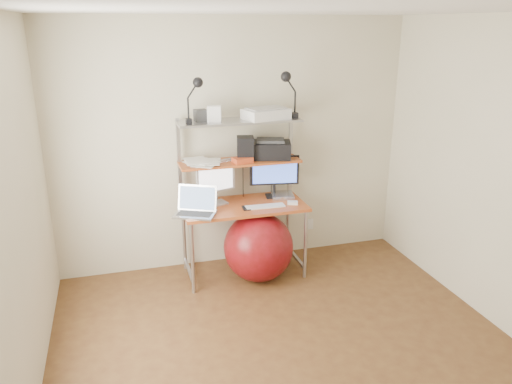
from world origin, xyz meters
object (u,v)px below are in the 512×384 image
laptop (196,208)px  printer (270,149)px  monitor_silver (216,179)px  exercise_ball (258,247)px  monitor_black (274,173)px

laptop → printer: 0.95m
monitor_silver → printer: size_ratio=1.01×
monitor_silver → exercise_ball: monitor_silver is taller
monitor_silver → monitor_black: 0.62m
monitor_silver → monitor_black: monitor_black is taller
monitor_silver → printer: bearing=-14.2°
laptop → printer: printer is taller
laptop → exercise_ball: (0.59, -0.05, -0.45)m
laptop → printer: bearing=43.7°
laptop → monitor_silver: bearing=68.7°
monitor_silver → printer: 0.62m
monitor_black → laptop: (-0.85, -0.27, -0.20)m
printer → exercise_ball: 0.97m
monitor_silver → laptop: 0.38m
monitor_black → printer: bearing=-160.5°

